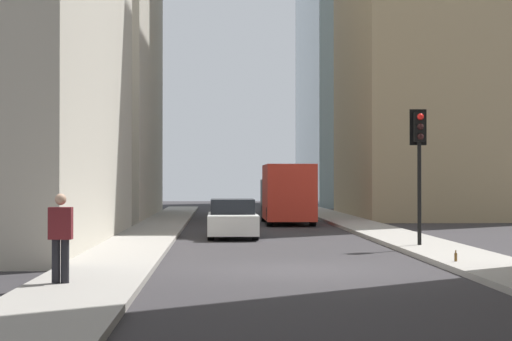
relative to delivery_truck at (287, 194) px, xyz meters
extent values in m
plane|color=#302D30|center=(-21.55, 1.40, -1.46)|extent=(135.00, 135.00, 0.00)
cube|color=gray|center=(-21.55, 5.90, -1.39)|extent=(90.00, 2.20, 0.14)
cube|color=gray|center=(-21.55, -3.10, -1.39)|extent=(90.00, 2.20, 0.14)
cube|color=red|center=(-0.91, 0.00, 0.08)|extent=(4.60, 2.25, 2.60)
cube|color=#38383D|center=(2.29, 0.00, -0.27)|extent=(1.90, 2.25, 1.90)
cube|color=black|center=(2.29, 0.00, 0.33)|extent=(1.92, 2.09, 0.64)
cylinder|color=black|center=(2.29, -0.98, -1.02)|extent=(0.88, 0.28, 0.88)
cylinder|color=black|center=(2.29, 0.99, -1.02)|extent=(0.88, 0.28, 0.88)
cylinder|color=black|center=(-2.31, -0.98, -1.02)|extent=(0.88, 0.28, 0.88)
cylinder|color=black|center=(-2.31, 0.99, -1.02)|extent=(0.88, 0.28, 0.88)
cube|color=silver|center=(-10.02, 2.80, -0.93)|extent=(4.30, 1.78, 0.70)
cube|color=black|center=(-9.82, 2.80, -0.31)|extent=(2.10, 1.58, 0.54)
cylinder|color=black|center=(-11.37, 2.02, -1.14)|extent=(0.64, 0.22, 0.64)
cylinder|color=black|center=(-11.37, 3.58, -1.14)|extent=(0.64, 0.22, 0.64)
cylinder|color=black|center=(-8.67, 2.02, -1.14)|extent=(0.64, 0.22, 0.64)
cylinder|color=black|center=(-8.67, 3.58, -1.14)|extent=(0.64, 0.22, 0.64)
cylinder|color=black|center=(-15.59, -2.78, 0.25)|extent=(0.12, 0.12, 3.14)
cube|color=black|center=(-15.59, -2.78, 2.27)|extent=(0.28, 0.32, 0.90)
cube|color=black|center=(-15.44, -2.78, 2.27)|extent=(0.03, 0.52, 1.10)
sphere|color=red|center=(-15.75, -2.78, 2.57)|extent=(0.20, 0.20, 0.20)
sphere|color=black|center=(-15.75, -2.78, 2.27)|extent=(0.20, 0.20, 0.20)
sphere|color=black|center=(-15.75, -2.78, 1.97)|extent=(0.20, 0.20, 0.20)
cylinder|color=black|center=(-24.97, 6.25, -0.90)|extent=(0.16, 0.16, 0.84)
cylinder|color=black|center=(-24.97, 6.42, -0.90)|extent=(0.16, 0.16, 0.84)
cube|color=maroon|center=(-24.97, 6.33, -0.18)|extent=(0.26, 0.44, 0.61)
sphere|color=tan|center=(-24.97, 6.33, 0.28)|extent=(0.22, 0.22, 0.22)
cylinder|color=brown|center=(-20.91, -2.42, -1.22)|extent=(0.07, 0.07, 0.20)
cylinder|color=brown|center=(-20.91, -2.42, -1.08)|extent=(0.03, 0.03, 0.07)
camera|label=1|loc=(-41.66, 3.33, 0.64)|focal=60.85mm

